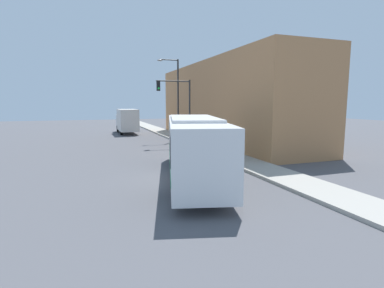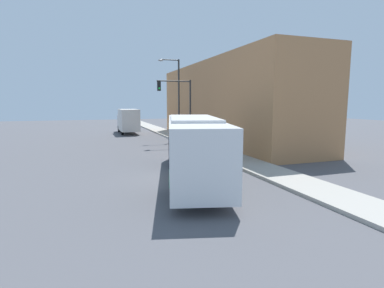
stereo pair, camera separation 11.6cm
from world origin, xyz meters
TOP-DOWN VIEW (x-y plane):
  - ground_plane at (0.00, 0.00)m, footprint 120.00×120.00m
  - sidewalk at (5.71, 20.00)m, footprint 2.43×70.00m
  - building_facade at (9.93, 14.07)m, footprint 6.00×26.13m
  - city_bus at (1.18, -0.30)m, footprint 5.39×11.76m
  - delivery_truck at (1.04, 24.83)m, footprint 2.23×6.67m
  - fire_hydrant at (5.10, 2.41)m, footprint 0.21×0.28m
  - traffic_light_pole at (4.20, 11.93)m, footprint 3.28×0.35m
  - parking_meter at (5.10, 8.82)m, footprint 0.14×0.14m
  - street_lamp at (5.09, 15.95)m, footprint 2.31×0.28m
  - pedestrian_near_corner at (5.82, 8.66)m, footprint 0.34×0.34m
  - pedestrian_mid_block at (5.48, 3.58)m, footprint 0.34×0.34m

SIDE VIEW (x-z plane):
  - ground_plane at x=0.00m, z-range 0.00..0.00m
  - sidewalk at x=5.71m, z-range 0.00..0.17m
  - fire_hydrant at x=5.10m, z-range 0.17..0.91m
  - parking_meter at x=5.10m, z-range 0.40..1.70m
  - pedestrian_near_corner at x=5.82m, z-range 0.19..1.96m
  - pedestrian_mid_block at x=5.48m, z-range 0.20..2.03m
  - delivery_truck at x=1.04m, z-range 0.13..3.31m
  - city_bus at x=1.18m, z-range 0.26..3.53m
  - building_facade at x=9.93m, z-range 0.00..8.12m
  - traffic_light_pole at x=4.20m, z-range 1.23..7.19m
  - street_lamp at x=5.09m, z-range 0.84..9.20m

